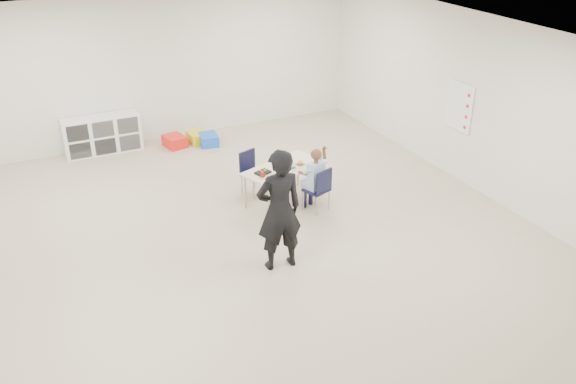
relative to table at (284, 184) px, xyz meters
name	(u,v)px	position (x,y,z in m)	size (l,w,h in m)	color
room	(249,153)	(-0.98, -1.00, 1.10)	(9.00, 9.02, 2.80)	#C4B596
table	(284,184)	(0.00, 0.00, 0.00)	(1.44, 1.04, 0.59)	#EFE5BF
chair_near	(316,189)	(0.32, -0.46, 0.06)	(0.35, 0.32, 0.71)	black
chair_far	(254,173)	(-0.32, 0.46, 0.06)	(0.35, 0.32, 0.71)	black
child	(317,177)	(0.32, -0.46, 0.26)	(0.47, 0.47, 1.12)	#9CB3D3
lunch_tray_near	(286,164)	(0.06, 0.05, 0.31)	(0.22, 0.16, 0.03)	black
lunch_tray_far	(263,172)	(-0.39, -0.06, 0.31)	(0.22, 0.16, 0.03)	black
milk_carton	(292,166)	(0.09, -0.10, 0.34)	(0.07, 0.07, 0.10)	white
bread_roll	(300,163)	(0.27, -0.02, 0.33)	(0.09, 0.09, 0.07)	tan
apple_near	(276,166)	(-0.12, 0.03, 0.33)	(0.07, 0.07, 0.07)	maroon
apple_far	(263,175)	(-0.45, -0.19, 0.33)	(0.07, 0.07, 0.07)	maroon
cubby_shelf	(102,135)	(-2.18, 3.28, 0.05)	(1.40, 0.40, 0.70)	white
rules_poster	(459,107)	(3.00, -0.40, 0.95)	(0.02, 0.60, 0.80)	white
adult	(279,210)	(-0.85, -1.62, 0.53)	(0.61, 0.40, 1.66)	black
bin_red	(175,141)	(-0.91, 2.96, -0.19)	(0.34, 0.44, 0.22)	red
bin_yellow	(197,137)	(-0.46, 2.98, -0.20)	(0.32, 0.41, 0.20)	yellow
bin_blue	(209,140)	(-0.30, 2.76, -0.20)	(0.33, 0.43, 0.21)	blue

